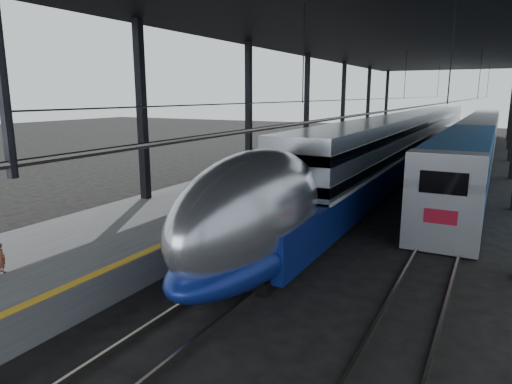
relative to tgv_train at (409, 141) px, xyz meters
The scene contains 8 objects.
ground 28.82m from the tgv_train, 93.99° to the right, with size 160.00×160.00×0.00m, color black.
platform 10.39m from the tgv_train, 122.34° to the right, with size 6.00×80.00×1.00m, color #4C4C4F.
yellow_strip 9.15m from the tgv_train, 107.27° to the right, with size 0.30×80.00×0.01m, color gold.
rails 9.24m from the tgv_train, 73.94° to the right, with size 6.52×80.00×0.16m.
canopy 11.24m from the tgv_train, 90.66° to the right, with size 18.00×75.00×9.47m.
tgv_train is the anchor object (origin of this frame).
second_train 6.79m from the tgv_train, 42.61° to the left, with size 2.70×56.05×3.72m.
child 33.01m from the tgv_train, 98.81° to the right, with size 0.30×0.20×0.83m, color #552B1C.
Camera 1 is at (8.55, -11.03, 5.75)m, focal length 32.00 mm.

